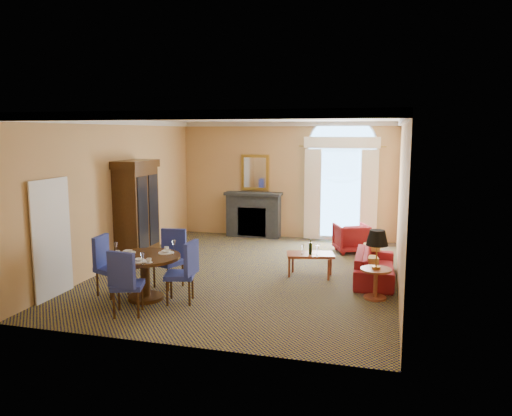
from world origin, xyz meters
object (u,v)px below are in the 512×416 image
(dining_table, at_px, (145,267))
(sofa, at_px, (375,266))
(side_table, at_px, (377,255))
(armoire, at_px, (136,213))
(coffee_table, at_px, (310,255))
(armchair, at_px, (351,238))

(dining_table, xyz_separation_m, sofa, (3.86, 2.26, -0.30))
(sofa, distance_m, side_table, 1.28)
(armoire, relative_size, coffee_table, 2.21)
(armchair, bearing_deg, armoire, 2.77)
(armoire, distance_m, dining_table, 2.77)
(armchair, bearing_deg, side_table, 79.00)
(sofa, bearing_deg, armoire, 88.68)
(armoire, height_order, armchair, armoire)
(sofa, height_order, armchair, armchair)
(dining_table, height_order, sofa, dining_table)
(dining_table, relative_size, sofa, 0.66)
(dining_table, height_order, armchair, dining_table)
(dining_table, bearing_deg, armchair, 54.51)
(armoire, xyz_separation_m, armchair, (4.62, 2.19, -0.76))
(coffee_table, height_order, side_table, side_table)
(sofa, relative_size, side_table, 1.58)
(armoire, relative_size, dining_table, 1.84)
(armoire, height_order, dining_table, armoire)
(armchair, xyz_separation_m, coffee_table, (-0.64, -2.34, 0.09))
(armoire, bearing_deg, armchair, 25.31)
(armoire, distance_m, coffee_table, 4.05)
(coffee_table, bearing_deg, armoire, 163.80)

